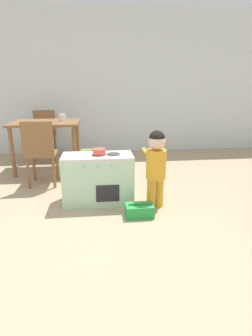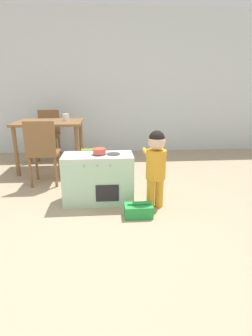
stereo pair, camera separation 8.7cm
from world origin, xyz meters
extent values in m
plane|color=tan|center=(0.00, 0.00, 0.00)|extent=(16.00, 16.00, 0.00)
cube|color=silver|center=(0.00, 3.34, 1.30)|extent=(10.00, 0.06, 2.60)
cube|color=#B2DBB7|center=(0.20, 0.91, 0.26)|extent=(0.76, 0.36, 0.52)
cube|color=silver|center=(0.20, 0.91, 0.53)|extent=(0.76, 0.36, 0.02)
cylinder|color=#38383D|center=(0.21, 0.91, 0.55)|extent=(0.14, 0.14, 0.01)
cylinder|color=#38383D|center=(0.37, 0.91, 0.55)|extent=(0.14, 0.14, 0.01)
cube|color=black|center=(0.29, 0.72, 0.17)|extent=(0.24, 0.01, 0.18)
cylinder|color=#B2B2B7|center=(0.06, 0.72, 0.47)|extent=(0.03, 0.01, 0.03)
cylinder|color=#B2B2B7|center=(0.20, 0.72, 0.47)|extent=(0.03, 0.01, 0.03)
cylinder|color=#B2B2B7|center=(0.33, 0.72, 0.47)|extent=(0.03, 0.01, 0.03)
cylinder|color=#E04C3D|center=(0.21, 0.91, 0.58)|extent=(0.13, 0.13, 0.06)
cylinder|color=#E04C3D|center=(0.21, 0.91, 0.60)|extent=(0.14, 0.14, 0.01)
cylinder|color=#B7DB33|center=(0.09, 0.91, 0.60)|extent=(0.12, 0.02, 0.02)
cylinder|color=gold|center=(0.75, 0.72, 0.16)|extent=(0.09, 0.09, 0.32)
cylinder|color=gold|center=(0.84, 0.72, 0.16)|extent=(0.09, 0.09, 0.32)
cylinder|color=gold|center=(0.79, 0.72, 0.47)|extent=(0.20, 0.20, 0.30)
sphere|color=beige|center=(0.79, 0.72, 0.71)|extent=(0.18, 0.18, 0.18)
sphere|color=black|center=(0.79, 0.72, 0.74)|extent=(0.16, 0.16, 0.16)
cylinder|color=gold|center=(0.70, 0.84, 0.58)|extent=(0.04, 0.24, 0.04)
cylinder|color=gold|center=(0.89, 0.84, 0.58)|extent=(0.04, 0.24, 0.04)
cube|color=green|center=(0.59, 0.51, 0.06)|extent=(0.28, 0.17, 0.12)
cylinder|color=green|center=(0.59, 0.51, 0.13)|extent=(0.22, 0.02, 0.02)
cube|color=brown|center=(-0.55, 2.21, 0.73)|extent=(0.98, 0.77, 0.03)
cylinder|color=brown|center=(-0.98, 1.88, 0.35)|extent=(0.06, 0.06, 0.71)
cylinder|color=brown|center=(-0.13, 1.88, 0.35)|extent=(0.06, 0.06, 0.71)
cylinder|color=brown|center=(-0.98, 2.53, 0.35)|extent=(0.06, 0.06, 0.71)
cylinder|color=brown|center=(-0.13, 2.53, 0.35)|extent=(0.06, 0.06, 0.71)
cube|color=brown|center=(-0.51, 1.55, 0.41)|extent=(0.37, 0.37, 0.03)
cube|color=brown|center=(-0.51, 1.38, 0.64)|extent=(0.37, 0.02, 0.42)
cylinder|color=brown|center=(-0.67, 1.40, 0.20)|extent=(0.04, 0.04, 0.40)
cylinder|color=brown|center=(-0.36, 1.40, 0.20)|extent=(0.04, 0.04, 0.40)
cylinder|color=brown|center=(-0.67, 1.71, 0.20)|extent=(0.04, 0.04, 0.40)
cylinder|color=brown|center=(-0.36, 1.71, 0.20)|extent=(0.04, 0.04, 0.40)
cube|color=brown|center=(-0.72, 2.82, 0.41)|extent=(0.37, 0.37, 0.03)
cube|color=brown|center=(-0.72, 3.00, 0.64)|extent=(0.37, 0.02, 0.42)
cylinder|color=brown|center=(-0.88, 2.67, 0.20)|extent=(0.04, 0.04, 0.40)
cylinder|color=brown|center=(-0.57, 2.67, 0.20)|extent=(0.04, 0.04, 0.40)
cylinder|color=brown|center=(-0.88, 2.98, 0.20)|extent=(0.04, 0.04, 0.40)
cylinder|color=brown|center=(-0.57, 2.98, 0.20)|extent=(0.04, 0.04, 0.40)
cylinder|color=white|center=(-0.31, 2.26, 0.79)|extent=(0.09, 0.09, 0.10)
camera|label=1|loc=(0.20, -1.82, 1.23)|focal=28.00mm
camera|label=2|loc=(0.29, -1.82, 1.23)|focal=28.00mm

